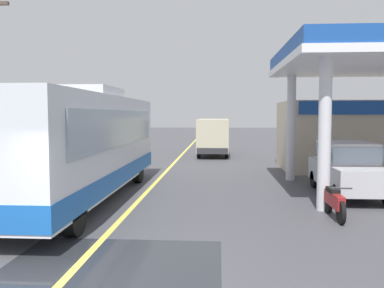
% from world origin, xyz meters
% --- Properties ---
extents(ground, '(120.00, 120.00, 0.00)m').
position_xyz_m(ground, '(0.00, 20.00, 0.00)').
color(ground, '#424247').
extents(lane_divider_stripe, '(0.16, 50.00, 0.01)m').
position_xyz_m(lane_divider_stripe, '(0.00, 15.00, 0.00)').
color(lane_divider_stripe, '#D8CC4C').
rests_on(lane_divider_stripe, ground).
extents(coach_bus_main, '(2.60, 11.04, 3.69)m').
position_xyz_m(coach_bus_main, '(-1.81, 7.00, 1.72)').
color(coach_bus_main, silver).
rests_on(coach_bus_main, ground).
extents(gas_station_roadside, '(9.10, 11.95, 5.10)m').
position_xyz_m(gas_station_roadside, '(9.25, 12.88, 2.63)').
color(gas_station_roadside, '#194799').
rests_on(gas_station_roadside, ground).
extents(car_at_pump, '(1.70, 4.20, 1.82)m').
position_xyz_m(car_at_pump, '(6.90, 8.26, 1.01)').
color(car_at_pump, '#B2B2B7').
rests_on(car_at_pump, ground).
extents(minibus_opposing_lane, '(2.04, 6.13, 2.44)m').
position_xyz_m(minibus_opposing_lane, '(2.14, 21.81, 1.47)').
color(minibus_opposing_lane, '#BFB799').
rests_on(minibus_opposing_lane, ground).
extents(motorcycle_parked_forecourt, '(0.55, 1.80, 0.92)m').
position_xyz_m(motorcycle_parked_forecourt, '(5.62, 5.11, 0.44)').
color(motorcycle_parked_forecourt, black).
rests_on(motorcycle_parked_forecourt, ground).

